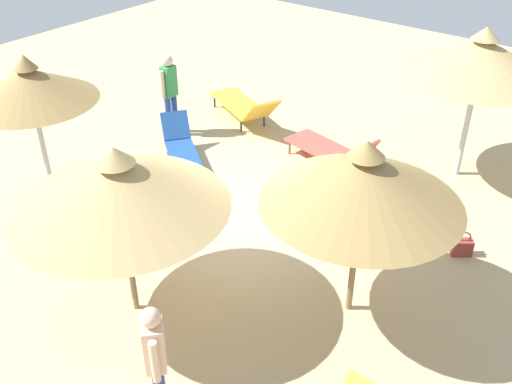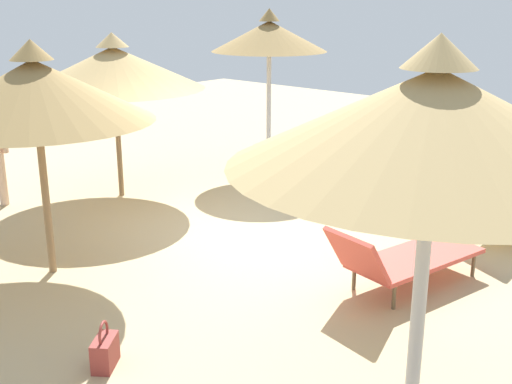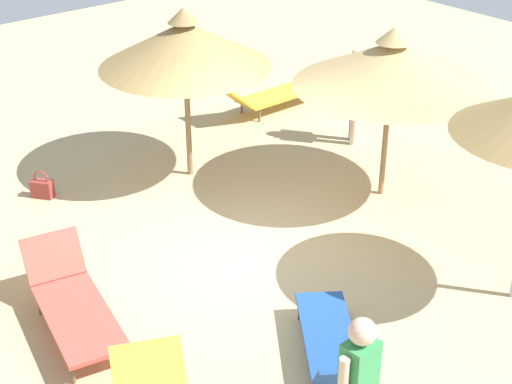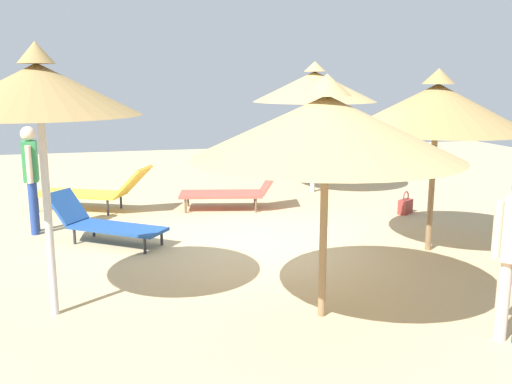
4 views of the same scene
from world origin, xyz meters
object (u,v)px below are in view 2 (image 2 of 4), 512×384
(lounge_chair_front, at_px, (402,257))
(lounge_chair_center, at_px, (380,184))
(person_standing_back, at_px, (469,136))
(parasol_umbrella_far_left, at_px, (114,68))
(parasol_umbrella_edge, at_px, (35,91))
(handbag, at_px, (105,351))
(parasol_umbrella_back, at_px, (269,36))
(parasol_umbrella_near_left, at_px, (434,119))

(lounge_chair_front, relative_size, lounge_chair_center, 1.08)
(lounge_chair_center, bearing_deg, person_standing_back, -127.39)
(lounge_chair_center, bearing_deg, parasol_umbrella_far_left, 34.78)
(parasol_umbrella_edge, xyz_separation_m, lounge_chair_center, (-1.53, -4.71, -1.79))
(person_standing_back, distance_m, handbag, 6.69)
(person_standing_back, bearing_deg, parasol_umbrella_back, 10.63)
(lounge_chair_center, relative_size, person_standing_back, 1.06)
(parasol_umbrella_far_left, bearing_deg, parasol_umbrella_edge, 127.75)
(parasol_umbrella_far_left, bearing_deg, person_standing_back, -140.68)
(parasol_umbrella_near_left, xyz_separation_m, person_standing_back, (2.13, -5.61, -1.32))
(lounge_chair_center, distance_m, person_standing_back, 1.58)
(parasol_umbrella_edge, distance_m, lounge_chair_center, 5.27)
(lounge_chair_front, bearing_deg, person_standing_back, -75.99)
(lounge_chair_front, distance_m, handbag, 3.30)
(lounge_chair_front, xyz_separation_m, lounge_chair_center, (1.74, -2.41, -0.04))
(parasol_umbrella_edge, bearing_deg, lounge_chair_front, -144.85)
(parasol_umbrella_far_left, xyz_separation_m, handbag, (-3.98, 3.16, -1.89))
(parasol_umbrella_near_left, distance_m, person_standing_back, 6.15)
(parasol_umbrella_near_left, height_order, handbag, parasol_umbrella_near_left)
(lounge_chair_front, bearing_deg, parasol_umbrella_edge, 35.15)
(parasol_umbrella_edge, distance_m, handbag, 3.01)
(lounge_chair_center, relative_size, handbag, 4.27)
(parasol_umbrella_edge, xyz_separation_m, handbag, (-2.14, 0.79, -1.97))
(parasol_umbrella_back, xyz_separation_m, lounge_chair_center, (-2.64, 0.47, -2.08))
(handbag, bearing_deg, person_standing_back, -92.16)
(parasol_umbrella_far_left, height_order, parasol_umbrella_near_left, parasol_umbrella_near_left)
(parasol_umbrella_near_left, relative_size, lounge_chair_front, 1.43)
(parasol_umbrella_near_left, height_order, lounge_chair_front, parasol_umbrella_near_left)
(lounge_chair_center, distance_m, handbag, 5.54)
(parasol_umbrella_far_left, bearing_deg, lounge_chair_front, 179.24)
(person_standing_back, bearing_deg, lounge_chair_front, 104.01)
(lounge_chair_center, bearing_deg, parasol_umbrella_back, -9.99)
(parasol_umbrella_far_left, distance_m, person_standing_back, 5.56)
(lounge_chair_front, distance_m, person_standing_back, 3.70)
(parasol_umbrella_far_left, relative_size, person_standing_back, 1.57)
(parasol_umbrella_far_left, bearing_deg, lounge_chair_center, -145.22)
(parasol_umbrella_edge, bearing_deg, parasol_umbrella_back, -77.89)
(parasol_umbrella_near_left, bearing_deg, parasol_umbrella_back, -41.31)
(parasol_umbrella_edge, relative_size, parasol_umbrella_far_left, 0.96)
(handbag, bearing_deg, parasol_umbrella_far_left, -38.48)
(parasol_umbrella_near_left, bearing_deg, parasol_umbrella_far_left, -18.65)
(person_standing_back, relative_size, handbag, 4.04)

